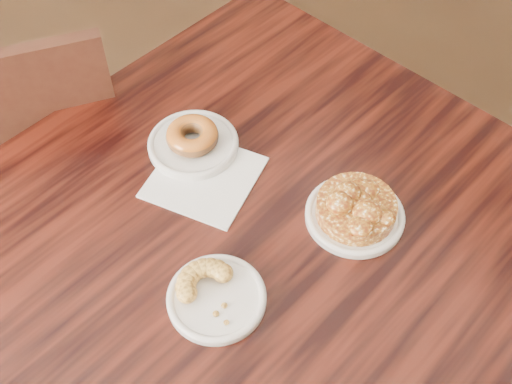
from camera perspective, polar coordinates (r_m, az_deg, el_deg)
floor at (r=1.83m, az=0.80°, el=-12.03°), size 5.00×5.00×0.00m
cafe_table at (r=1.42m, az=0.90°, el=-11.52°), size 1.18×1.18×0.75m
chair_far at (r=1.70m, az=-19.34°, el=3.71°), size 0.59×0.59×0.90m
napkin at (r=1.16m, az=-4.63°, el=1.33°), size 0.25×0.25×0.00m
plate_donut at (r=1.20m, az=-5.60°, el=4.24°), size 0.17×0.17×0.01m
plate_cruller at (r=1.02m, az=-3.53°, el=-9.42°), size 0.16×0.16×0.01m
plate_fritter at (r=1.11m, az=8.76°, el=-2.08°), size 0.17×0.17×0.01m
glazed_donut at (r=1.19m, az=-5.69°, el=4.99°), size 0.10×0.10×0.03m
apple_fritter at (r=1.09m, az=8.94°, el=-1.21°), size 0.18×0.18×0.04m
cruller_fragment at (r=1.00m, az=-3.59°, el=-8.85°), size 0.11×0.11×0.03m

